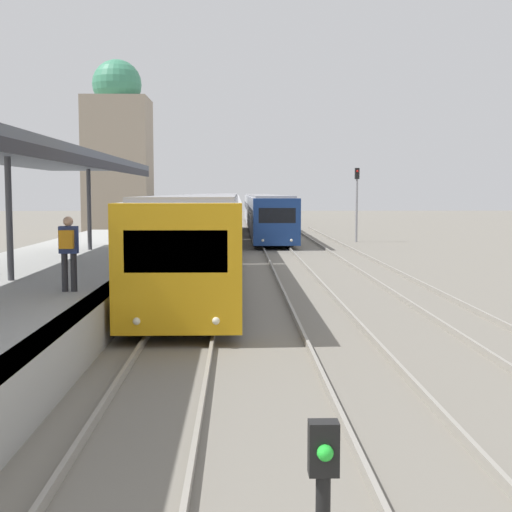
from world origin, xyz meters
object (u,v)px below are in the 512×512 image
at_px(train_far, 262,210).
at_px(signal_mast_far, 357,195).
at_px(person_on_platform, 68,247).
at_px(train_near, 215,219).

relative_size(train_far, signal_mast_far, 9.92).
height_order(person_on_platform, train_near, train_near).
relative_size(person_on_platform, signal_mast_far, 0.35).
distance_m(train_near, train_far, 22.86).
height_order(person_on_platform, train_far, train_far).
relative_size(person_on_platform, train_near, 0.03).
height_order(train_far, signal_mast_far, signal_mast_far).
bearing_deg(signal_mast_far, train_near, -145.86).
bearing_deg(train_far, signal_mast_far, -71.80).
bearing_deg(train_near, signal_mast_far, 34.14).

